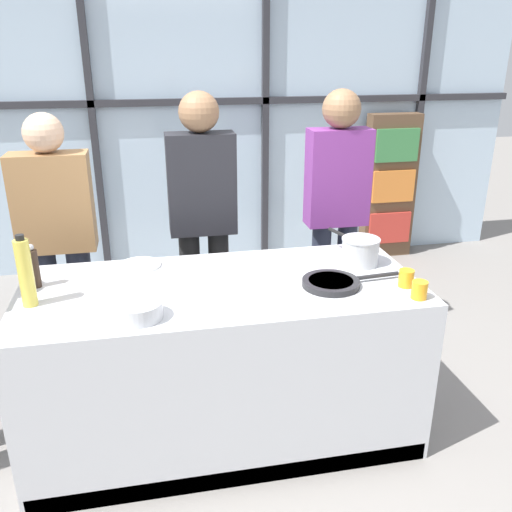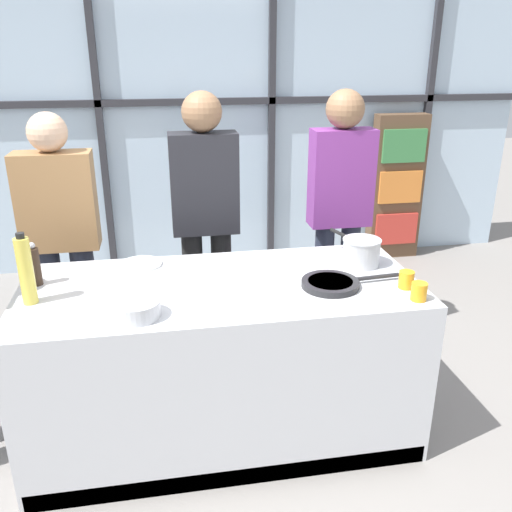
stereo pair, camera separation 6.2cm
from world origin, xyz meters
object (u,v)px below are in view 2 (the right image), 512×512
(frying_pan, at_px, (332,283))
(mixing_bowl, at_px, (137,308))
(juice_glass_far, at_px, (406,280))
(saucepan, at_px, (361,251))
(white_plate, at_px, (141,264))
(spectator_center_right, at_px, (340,204))
(juice_glass_near, at_px, (419,292))
(oil_bottle, at_px, (26,270))
(spectator_center_left, at_px, (205,211))
(spectator_far_left, at_px, (61,231))
(pepper_grinder, at_px, (35,266))

(frying_pan, relative_size, mixing_bowl, 2.45)
(juice_glass_far, bearing_deg, saucepan, 109.44)
(saucepan, height_order, mixing_bowl, saucepan)
(saucepan, xyz_separation_m, white_plate, (-1.19, 0.20, -0.07))
(spectator_center_right, xyz_separation_m, juice_glass_near, (-0.00, -1.20, -0.09))
(saucepan, height_order, oil_bottle, oil_bottle)
(mixing_bowl, relative_size, juice_glass_near, 2.44)
(spectator_center_left, distance_m, mixing_bowl, 1.22)
(white_plate, bearing_deg, spectator_center_left, 53.02)
(juice_glass_far, bearing_deg, spectator_far_left, 149.43)
(spectator_center_right, distance_m, juice_glass_far, 1.07)
(white_plate, height_order, juice_glass_far, juice_glass_far)
(spectator_center_right, bearing_deg, pepper_grinder, 21.38)
(saucepan, xyz_separation_m, juice_glass_far, (0.12, -0.33, -0.03))
(spectator_far_left, height_order, oil_bottle, spectator_far_left)
(spectator_center_left, xyz_separation_m, saucepan, (0.78, -0.73, -0.05))
(spectator_center_right, height_order, juice_glass_far, spectator_center_right)
(juice_glass_near, bearing_deg, juice_glass_far, 90.00)
(pepper_grinder, bearing_deg, juice_glass_far, -11.09)
(mixing_bowl, bearing_deg, saucepan, 19.17)
(oil_bottle, bearing_deg, pepper_grinder, 92.73)
(spectator_center_right, bearing_deg, spectator_center_left, -0.00)
(oil_bottle, xyz_separation_m, pepper_grinder, (-0.01, 0.21, -0.06))
(juice_glass_near, bearing_deg, spectator_center_right, 89.99)
(oil_bottle, height_order, juice_glass_far, oil_bottle)
(frying_pan, height_order, white_plate, frying_pan)
(spectator_center_left, xyz_separation_m, white_plate, (-0.40, -0.54, -0.12))
(spectator_center_left, xyz_separation_m, pepper_grinder, (-0.91, -0.71, -0.03))
(spectator_far_left, xyz_separation_m, spectator_center_right, (1.80, -0.00, 0.09))
(spectator_far_left, height_order, spectator_center_right, spectator_center_right)
(pepper_grinder, height_order, juice_glass_far, pepper_grinder)
(spectator_far_left, xyz_separation_m, saucepan, (1.68, -0.73, 0.03))
(pepper_grinder, distance_m, juice_glass_far, 1.84)
(spectator_far_left, relative_size, oil_bottle, 4.82)
(spectator_center_right, distance_m, pepper_grinder, 1.94)
(spectator_center_right, bearing_deg, spectator_far_left, 0.00)
(juice_glass_near, distance_m, juice_glass_far, 0.14)
(spectator_center_left, height_order, saucepan, spectator_center_left)
(spectator_far_left, bearing_deg, spectator_center_left, -180.00)
(saucepan, distance_m, juice_glass_far, 0.35)
(frying_pan, bearing_deg, mixing_bowl, -170.30)
(saucepan, relative_size, white_plate, 1.63)
(oil_bottle, bearing_deg, mixing_bowl, -24.90)
(spectator_far_left, height_order, saucepan, spectator_far_left)
(white_plate, distance_m, oil_bottle, 0.64)
(spectator_center_right, bearing_deg, saucepan, 81.00)
(frying_pan, relative_size, oil_bottle, 1.50)
(spectator_center_left, xyz_separation_m, frying_pan, (0.54, -0.98, -0.11))
(white_plate, height_order, mixing_bowl, mixing_bowl)
(saucepan, bearing_deg, pepper_grinder, 179.13)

